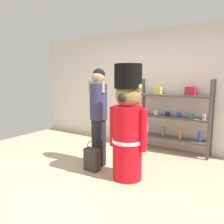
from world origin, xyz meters
The scene contains 6 objects.
ground_plane centered at (0.00, 0.00, 0.00)m, with size 6.40×6.40×0.00m, color tan.
back_wall centered at (0.00, 2.20, 1.30)m, with size 6.40×0.12×2.60m, color silver.
merchandise_shelf centered at (0.64, 1.98, 0.77)m, with size 1.53×0.35×1.52m.
teddy_bear_guard centered at (0.46, 0.34, 0.85)m, with size 0.63×0.47×1.75m.
person_shopper centered at (-0.23, 0.54, 0.92)m, with size 0.32×0.30×1.71m.
shopping_bag centered at (-0.18, 0.27, 0.20)m, with size 0.26×0.14×0.51m.
Camera 1 is at (2.04, -2.55, 1.55)m, focal length 35.63 mm.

